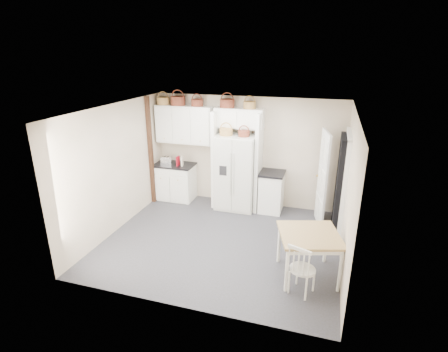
% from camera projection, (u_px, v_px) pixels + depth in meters
% --- Properties ---
extents(floor, '(4.50, 4.50, 0.00)m').
position_uv_depth(floor, '(222.00, 241.00, 6.95)').
color(floor, '#2F2F2F').
rests_on(floor, ground).
extents(ceiling, '(4.50, 4.50, 0.00)m').
position_uv_depth(ceiling, '(221.00, 110.00, 6.07)').
color(ceiling, white).
rests_on(ceiling, wall_back).
extents(wall_back, '(4.50, 0.00, 4.50)m').
position_uv_depth(wall_back, '(247.00, 152.00, 8.31)').
color(wall_back, tan).
rests_on(wall_back, floor).
extents(wall_left, '(0.00, 4.00, 4.00)m').
position_uv_depth(wall_left, '(117.00, 168.00, 7.14)').
color(wall_left, tan).
rests_on(wall_left, floor).
extents(wall_right, '(0.00, 4.00, 4.00)m').
position_uv_depth(wall_right, '(348.00, 193.00, 5.89)').
color(wall_right, tan).
rests_on(wall_right, floor).
extents(refrigerator, '(0.92, 0.74, 1.77)m').
position_uv_depth(refrigerator, '(236.00, 172.00, 8.18)').
color(refrigerator, silver).
rests_on(refrigerator, floor).
extents(base_cab_left, '(0.95, 0.60, 0.88)m').
position_uv_depth(base_cab_left, '(175.00, 182.00, 8.82)').
color(base_cab_left, white).
rests_on(base_cab_left, floor).
extents(base_cab_right, '(0.52, 0.62, 0.91)m').
position_uv_depth(base_cab_right, '(271.00, 192.00, 8.14)').
color(base_cab_right, white).
rests_on(base_cab_right, floor).
extents(dining_table, '(1.18, 1.18, 0.79)m').
position_uv_depth(dining_table, '(308.00, 255.00, 5.75)').
color(dining_table, olive).
rests_on(dining_table, floor).
extents(windsor_chair, '(0.51, 0.49, 0.83)m').
position_uv_depth(windsor_chair, '(302.00, 269.00, 5.34)').
color(windsor_chair, white).
rests_on(windsor_chair, floor).
extents(counter_left, '(0.99, 0.64, 0.04)m').
position_uv_depth(counter_left, '(174.00, 165.00, 8.67)').
color(counter_left, black).
rests_on(counter_left, base_cab_left).
extents(counter_right, '(0.56, 0.66, 0.04)m').
position_uv_depth(counter_right, '(272.00, 173.00, 7.98)').
color(counter_right, black).
rests_on(counter_right, base_cab_right).
extents(toaster, '(0.29, 0.20, 0.18)m').
position_uv_depth(toaster, '(167.00, 160.00, 8.65)').
color(toaster, silver).
rests_on(toaster, counter_left).
extents(cookbook_red, '(0.04, 0.15, 0.23)m').
position_uv_depth(cookbook_red, '(178.00, 161.00, 8.51)').
color(cookbook_red, maroon).
rests_on(cookbook_red, counter_left).
extents(cookbook_cream, '(0.07, 0.16, 0.24)m').
position_uv_depth(cookbook_cream, '(182.00, 161.00, 8.48)').
color(cookbook_cream, beige).
rests_on(cookbook_cream, counter_left).
extents(basket_upper_a, '(0.30, 0.30, 0.17)m').
position_uv_depth(basket_upper_a, '(163.00, 101.00, 8.34)').
color(basket_upper_a, '#A58337').
rests_on(basket_upper_a, upper_cabinet).
extents(basket_upper_b, '(0.35, 0.35, 0.21)m').
position_uv_depth(basket_upper_b, '(178.00, 101.00, 8.23)').
color(basket_upper_b, '#5E1C11').
rests_on(basket_upper_b, upper_cabinet).
extents(basket_upper_c, '(0.28, 0.28, 0.16)m').
position_uv_depth(basket_upper_c, '(197.00, 103.00, 8.10)').
color(basket_upper_c, '#5E1C11').
rests_on(basket_upper_c, upper_cabinet).
extents(basket_bridge_a, '(0.33, 0.33, 0.19)m').
position_uv_depth(basket_bridge_a, '(227.00, 103.00, 7.89)').
color(basket_bridge_a, '#5E1C11').
rests_on(basket_bridge_a, bridge_cabinet).
extents(basket_bridge_b, '(0.28, 0.28, 0.16)m').
position_uv_depth(basket_bridge_b, '(250.00, 105.00, 7.76)').
color(basket_bridge_b, '#A58337').
rests_on(basket_bridge_b, bridge_cabinet).
extents(basket_fridge_a, '(0.30, 0.30, 0.16)m').
position_uv_depth(basket_fridge_a, '(226.00, 132.00, 7.83)').
color(basket_fridge_a, '#A58337').
rests_on(basket_fridge_a, refrigerator).
extents(basket_fridge_b, '(0.25, 0.25, 0.14)m').
position_uv_depth(basket_fridge_b, '(244.00, 134.00, 7.72)').
color(basket_fridge_b, '#5E1C11').
rests_on(basket_fridge_b, refrigerator).
extents(upper_cabinet, '(1.40, 0.34, 0.90)m').
position_uv_depth(upper_cabinet, '(185.00, 124.00, 8.37)').
color(upper_cabinet, white).
rests_on(upper_cabinet, wall_back).
extents(bridge_cabinet, '(1.12, 0.34, 0.45)m').
position_uv_depth(bridge_cabinet, '(239.00, 118.00, 7.92)').
color(bridge_cabinet, white).
rests_on(bridge_cabinet, wall_back).
extents(fridge_panel_left, '(0.08, 0.60, 2.30)m').
position_uv_depth(fridge_panel_left, '(216.00, 159.00, 8.28)').
color(fridge_panel_left, white).
rests_on(fridge_panel_left, floor).
extents(fridge_panel_right, '(0.08, 0.60, 2.30)m').
position_uv_depth(fridge_panel_right, '(259.00, 163.00, 7.99)').
color(fridge_panel_right, white).
rests_on(fridge_panel_right, floor).
extents(trim_post, '(0.09, 0.09, 2.60)m').
position_uv_depth(trim_post, '(151.00, 151.00, 8.34)').
color(trim_post, black).
rests_on(trim_post, floor).
extents(doorway_void, '(0.18, 0.85, 2.05)m').
position_uv_depth(doorway_void, '(341.00, 187.00, 6.91)').
color(doorway_void, black).
rests_on(doorway_void, floor).
extents(door_slab, '(0.21, 0.79, 2.05)m').
position_uv_depth(door_slab, '(322.00, 179.00, 7.31)').
color(door_slab, white).
rests_on(door_slab, floor).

